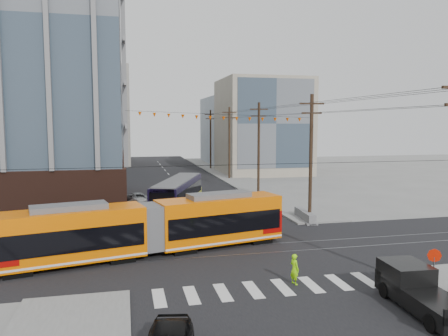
{
  "coord_description": "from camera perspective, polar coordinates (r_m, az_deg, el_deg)",
  "views": [
    {
      "loc": [
        -7.06,
        -23.78,
        8.52
      ],
      "look_at": [
        0.17,
        8.03,
        5.18
      ],
      "focal_mm": 35.0,
      "sensor_mm": 36.0,
      "label": 1
    }
  ],
  "objects": [
    {
      "name": "parked_car_grey",
      "position": [
        47.8,
        -11.41,
        -3.83
      ],
      "size": [
        3.12,
        4.62,
        1.18
      ],
      "primitive_type": "imported",
      "rotation": [
        0.0,
        0.0,
        3.44
      ],
      "color": "slate",
      "rests_on": "ground"
    },
    {
      "name": "parked_car_silver",
      "position": [
        38.06,
        -11.0,
        -5.96
      ],
      "size": [
        3.28,
        5.19,
        1.62
      ],
      "primitive_type": "imported",
      "rotation": [
        0.0,
        0.0,
        3.49
      ],
      "color": "#ABB0BB",
      "rests_on": "ground"
    },
    {
      "name": "bg_bldg_ne_far",
      "position": [
        95.15,
        2.48,
        4.92
      ],
      "size": [
        16.0,
        16.0,
        14.0
      ],
      "primitive_type": "cube",
      "color": "#8C99A5",
      "rests_on": "ground"
    },
    {
      "name": "utility_pole_far",
      "position": [
        81.34,
        -1.77,
        3.71
      ],
      "size": [
        0.3,
        0.3,
        11.0
      ],
      "primitive_type": "cylinder",
      "color": "black",
      "rests_on": "ground"
    },
    {
      "name": "parked_car_white",
      "position": [
        43.9,
        -11.18,
        -4.63
      ],
      "size": [
        3.31,
        4.68,
        1.26
      ],
      "primitive_type": "imported",
      "rotation": [
        0.0,
        0.0,
        3.54
      ],
      "color": "#BBBBBB",
      "rests_on": "ground"
    },
    {
      "name": "pedestrian",
      "position": [
        24.04,
        9.2,
        -12.9
      ],
      "size": [
        0.55,
        0.69,
        1.65
      ],
      "primitive_type": "imported",
      "rotation": [
        0.0,
        0.0,
        1.86
      ],
      "color": "#8EF00A",
      "rests_on": "ground"
    },
    {
      "name": "stop_sign",
      "position": [
        24.49,
        25.68,
        -12.35
      ],
      "size": [
        0.89,
        0.89,
        2.22
      ],
      "primitive_type": null,
      "rotation": [
        0.0,
        0.0,
        -0.42
      ],
      "color": "red",
      "rests_on": "ground"
    },
    {
      "name": "bg_bldg_ne_near",
      "position": [
        75.4,
        5.03,
        5.42
      ],
      "size": [
        14.0,
        14.0,
        16.0
      ],
      "primitive_type": "cube",
      "color": "gray",
      "rests_on": "ground"
    },
    {
      "name": "ground",
      "position": [
        26.23,
        3.63,
        -13.13
      ],
      "size": [
        160.0,
        160.0,
        0.0
      ],
      "primitive_type": "plane",
      "color": "slate"
    },
    {
      "name": "bg_bldg_nw_near",
      "position": [
        76.43,
        -20.39,
        5.83
      ],
      "size": [
        18.0,
        16.0,
        18.0
      ],
      "primitive_type": "cube",
      "color": "#8C99A5",
      "rests_on": "ground"
    },
    {
      "name": "jersey_barrier",
      "position": [
        39.39,
        10.51,
        -6.13
      ],
      "size": [
        1.32,
        4.28,
        0.84
      ],
      "primitive_type": "cube",
      "rotation": [
        0.0,
        0.0,
        -0.09
      ],
      "color": "gray",
      "rests_on": "ground"
    },
    {
      "name": "pickup_truck",
      "position": [
        22.39,
        24.69,
        -14.59
      ],
      "size": [
        2.21,
        5.44,
        1.81
      ],
      "primitive_type": null,
      "rotation": [
        0.0,
        0.0,
        -0.06
      ],
      "color": "black",
      "rests_on": "ground"
    },
    {
      "name": "streetcar",
      "position": [
        28.92,
        -9.6,
        -7.69
      ],
      "size": [
        18.72,
        6.81,
        3.59
      ],
      "primitive_type": null,
      "rotation": [
        0.0,
        0.0,
        0.23
      ],
      "color": "#E76300",
      "rests_on": "ground"
    },
    {
      "name": "bg_bldg_nw_far",
      "position": [
        96.04,
        -17.06,
        6.47
      ],
      "size": [
        16.0,
        18.0,
        20.0
      ],
      "primitive_type": "cube",
      "color": "gray",
      "rests_on": "ground"
    },
    {
      "name": "city_bus",
      "position": [
        42.18,
        -6.03,
        -3.57
      ],
      "size": [
        6.34,
        11.8,
        3.3
      ],
      "primitive_type": null,
      "rotation": [
        0.0,
        0.0,
        -0.35
      ],
      "color": "black",
      "rests_on": "ground"
    }
  ]
}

